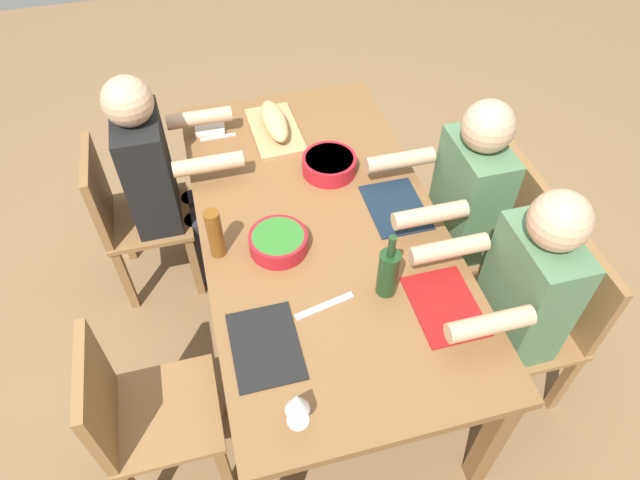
# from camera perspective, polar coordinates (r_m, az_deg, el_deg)

# --- Properties ---
(ground_plane) EXTENTS (8.00, 8.00, 0.00)m
(ground_plane) POSITION_cam_1_polar(r_m,az_deg,el_deg) (2.90, 0.00, -8.35)
(ground_plane) COLOR brown
(dining_table) EXTENTS (1.90, 0.98, 0.74)m
(dining_table) POSITION_cam_1_polar(r_m,az_deg,el_deg) (2.38, 0.00, 0.54)
(dining_table) COLOR brown
(dining_table) RESTS_ON ground_plane
(chair_far_center) EXTENTS (0.40, 0.40, 0.85)m
(chair_far_center) POSITION_cam_1_polar(r_m,az_deg,el_deg) (2.76, 16.49, 1.12)
(chair_far_center) COLOR olive
(chair_far_center) RESTS_ON ground_plane
(diner_far_center) EXTENTS (0.41, 0.53, 1.20)m
(diner_far_center) POSITION_cam_1_polar(r_m,az_deg,el_deg) (2.54, 13.86, 3.70)
(diner_far_center) COLOR #2D2D38
(diner_far_center) RESTS_ON ground_plane
(chair_far_right) EXTENTS (0.40, 0.40, 0.85)m
(chair_far_right) POSITION_cam_1_polar(r_m,az_deg,el_deg) (2.51, 21.63, -7.35)
(chair_far_right) COLOR olive
(chair_far_right) RESTS_ON ground_plane
(diner_far_right) EXTENTS (0.41, 0.53, 1.20)m
(diner_far_right) POSITION_cam_1_polar(r_m,az_deg,el_deg) (2.26, 19.20, -5.38)
(diner_far_right) COLOR #2D2D38
(diner_far_right) RESTS_ON ground_plane
(chair_near_right) EXTENTS (0.40, 0.40, 0.85)m
(chair_near_right) POSITION_cam_1_polar(r_m,az_deg,el_deg) (2.23, -17.76, -16.30)
(chair_near_right) COLOR olive
(chair_near_right) RESTS_ON ground_plane
(chair_near_left) EXTENTS (0.40, 0.40, 0.85)m
(chair_near_left) POSITION_cam_1_polar(r_m,az_deg,el_deg) (2.87, -18.66, 2.49)
(chair_near_left) COLOR olive
(chair_near_left) RESTS_ON ground_plane
(diner_near_left) EXTENTS (0.41, 0.53, 1.20)m
(diner_near_left) POSITION_cam_1_polar(r_m,az_deg,el_deg) (2.71, -15.95, 6.43)
(diner_near_left) COLOR #2D2D38
(diner_near_left) RESTS_ON ground_plane
(serving_bowl_greens) EXTENTS (0.23, 0.23, 0.07)m
(serving_bowl_greens) POSITION_cam_1_polar(r_m,az_deg,el_deg) (2.20, -4.22, -0.12)
(serving_bowl_greens) COLOR #B21923
(serving_bowl_greens) RESTS_ON dining_table
(serving_bowl_salad) EXTENTS (0.24, 0.24, 0.08)m
(serving_bowl_salad) POSITION_cam_1_polar(r_m,az_deg,el_deg) (2.52, 0.94, 7.70)
(serving_bowl_salad) COLOR #B21923
(serving_bowl_salad) RESTS_ON dining_table
(cutting_board) EXTENTS (0.41, 0.23, 0.02)m
(cutting_board) POSITION_cam_1_polar(r_m,az_deg,el_deg) (2.78, -4.55, 10.95)
(cutting_board) COLOR tan
(cutting_board) RESTS_ON dining_table
(bread_loaf) EXTENTS (0.32, 0.12, 0.09)m
(bread_loaf) POSITION_cam_1_polar(r_m,az_deg,el_deg) (2.74, -4.62, 11.86)
(bread_loaf) COLOR tan
(bread_loaf) RESTS_ON cutting_board
(wine_bottle) EXTENTS (0.08, 0.08, 0.29)m
(wine_bottle) POSITION_cam_1_polar(r_m,az_deg,el_deg) (2.02, 6.89, -3.20)
(wine_bottle) COLOR #193819
(wine_bottle) RESTS_ON dining_table
(beer_bottle) EXTENTS (0.06, 0.06, 0.22)m
(beer_bottle) POSITION_cam_1_polar(r_m,az_deg,el_deg) (2.16, -10.53, 0.63)
(beer_bottle) COLOR brown
(beer_bottle) RESTS_ON dining_table
(wine_glass) EXTENTS (0.08, 0.08, 0.17)m
(wine_glass) POSITION_cam_1_polar(r_m,az_deg,el_deg) (1.73, -2.34, -16.16)
(wine_glass) COLOR silver
(wine_glass) RESTS_ON dining_table
(placemat_far_center) EXTENTS (0.32, 0.23, 0.01)m
(placemat_far_center) POSITION_cam_1_polar(r_m,az_deg,el_deg) (2.40, 7.64, 3.30)
(placemat_far_center) COLOR #142333
(placemat_far_center) RESTS_ON dining_table
(placemat_far_right) EXTENTS (0.32, 0.23, 0.01)m
(placemat_far_right) POSITION_cam_1_polar(r_m,az_deg,el_deg) (2.10, 12.47, -6.48)
(placemat_far_right) COLOR maroon
(placemat_far_right) RESTS_ON dining_table
(placemat_near_right) EXTENTS (0.32, 0.23, 0.01)m
(placemat_near_right) POSITION_cam_1_polar(r_m,az_deg,el_deg) (1.97, -5.53, -10.56)
(placemat_near_right) COLOR black
(placemat_near_right) RESTS_ON dining_table
(fork_near_left) EXTENTS (0.02, 0.17, 0.01)m
(fork_near_left) POSITION_cam_1_polar(r_m,az_deg,el_deg) (2.78, -10.23, 10.17)
(fork_near_left) COLOR silver
(fork_near_left) RESTS_ON dining_table
(carving_knife) EXTENTS (0.07, 0.23, 0.01)m
(carving_knife) POSITION_cam_1_polar(r_m,az_deg,el_deg) (2.05, 0.44, -6.67)
(carving_knife) COLOR silver
(carving_knife) RESTS_ON dining_table
(napkin_stack) EXTENTS (0.15, 0.15, 0.02)m
(napkin_stack) POSITION_cam_1_polar(r_m,az_deg,el_deg) (2.85, -11.06, 11.25)
(napkin_stack) COLOR white
(napkin_stack) RESTS_ON dining_table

